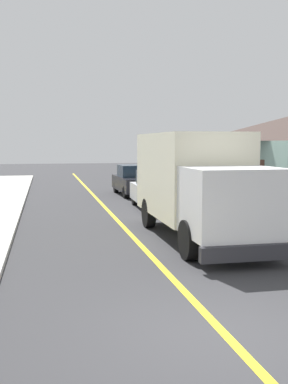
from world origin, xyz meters
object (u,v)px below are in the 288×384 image
(parked_car_near, at_px, (157,191))
(parked_car_mid, at_px, (134,181))
(stop_sign, at_px, (222,169))
(box_truck, at_px, (197,180))

(parked_car_near, height_order, parked_car_mid, same)
(parked_car_mid, distance_m, stop_sign, 8.26)
(parked_car_mid, bearing_deg, parked_car_near, -90.38)
(box_truck, xyz_separation_m, parked_car_mid, (0.36, 11.89, -0.97))
(parked_car_near, height_order, stop_sign, stop_sign)
(parked_car_near, xyz_separation_m, stop_sign, (2.08, -2.36, 1.06))
(parked_car_near, bearing_deg, stop_sign, -48.68)
(stop_sign, bearing_deg, box_truck, -121.19)
(box_truck, height_order, parked_car_near, box_truck)
(parked_car_near, bearing_deg, box_truck, -92.91)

